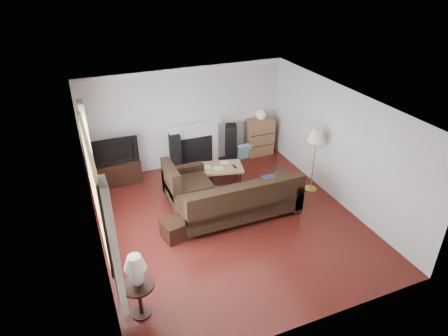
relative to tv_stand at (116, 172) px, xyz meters
name	(u,v)px	position (x,y,z in m)	size (l,w,h in m)	color
room	(230,168)	(1.84, -2.47, 0.97)	(5.10, 5.60, 2.54)	#511712
window	(95,185)	(-0.61, -2.67, 1.27)	(0.12, 2.74, 1.54)	brown
curtain_near	(114,250)	(-0.56, -4.19, 1.12)	(0.10, 0.35, 2.10)	silver
curtain_far	(89,154)	(-0.56, -1.15, 1.12)	(0.10, 0.35, 2.10)	silver
fireplace	(194,144)	(1.99, 0.17, 0.30)	(1.40, 0.26, 1.15)	white
tv_stand	(116,172)	(0.00, 0.00, 0.00)	(1.11, 0.50, 0.56)	black
television	(113,149)	(0.00, 0.00, 0.59)	(1.09, 0.14, 0.63)	black
speaker_left	(175,152)	(1.47, 0.08, 0.20)	(0.26, 0.32, 0.95)	black
speaker_right	(231,143)	(2.95, 0.05, 0.21)	(0.27, 0.33, 0.98)	black
bookshelf	(260,137)	(3.78, 0.06, 0.22)	(0.72, 0.34, 1.00)	brown
globe_lamp	(261,115)	(3.78, 0.06, 0.85)	(0.26, 0.26, 0.26)	white
sectional_sofa	(239,198)	(2.11, -2.34, 0.16)	(2.70, 1.97, 0.87)	black
coffee_table	(217,175)	(2.17, -0.97, -0.05)	(1.17, 0.64, 0.46)	#997649
footstool	(175,229)	(0.69, -2.52, -0.09)	(0.44, 0.44, 0.37)	black
floor_lamp	(314,160)	(4.06, -2.03, 0.48)	(0.39, 0.39, 1.51)	#B49D3E
side_table	(140,300)	(-0.31, -4.10, 0.02)	(0.48, 0.48, 0.60)	black
table_lamp	(136,271)	(-0.31, -4.10, 0.58)	(0.33, 0.33, 0.53)	silver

